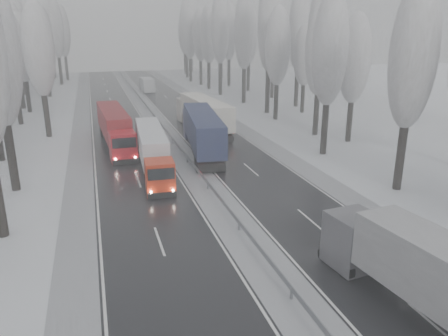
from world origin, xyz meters
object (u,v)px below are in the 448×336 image
truck_red_white (152,147)px  truck_red_red (115,126)px  truck_cream_box (203,112)px  box_truck_distant (147,85)px  truck_blue_box (201,129)px

truck_red_white → truck_red_red: bearing=109.2°
truck_cream_box → truck_red_white: bearing=-124.8°
box_truck_distant → truck_red_white: 54.86m
truck_cream_box → truck_blue_box: bearing=-109.0°
truck_blue_box → truck_red_white: 7.29m
truck_cream_box → box_truck_distant: bearing=88.7°
truck_cream_box → truck_red_red: truck_cream_box is taller
box_truck_distant → truck_red_white: truck_red_white is taller
truck_blue_box → truck_red_red: 10.17m
truck_blue_box → truck_red_white: truck_blue_box is taller
truck_blue_box → truck_cream_box: size_ratio=1.03×
truck_cream_box → truck_red_red: size_ratio=1.06×
truck_blue_box → box_truck_distant: size_ratio=2.30×
truck_blue_box → truck_cream_box: 10.25m
truck_red_red → truck_red_white: bearing=-76.9°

